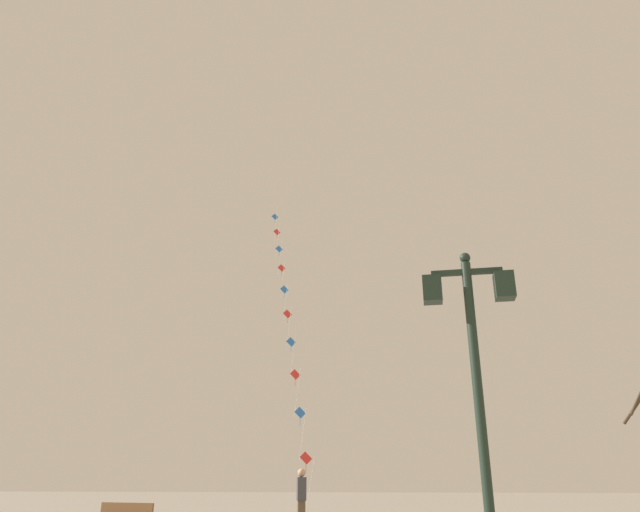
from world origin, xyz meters
name	(u,v)px	position (x,y,z in m)	size (l,w,h in m)	color
twin_lantern_lamp_post	(473,344)	(1.61, 7.48, 3.19)	(1.33, 0.28, 4.60)	#1E2D23
kite_train	(287,313)	(-5.11, 23.90, 8.55)	(5.18, 12.96, 16.66)	brown
kite_flyer	(301,500)	(-2.69, 15.96, 0.90)	(0.34, 0.63, 1.71)	brown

